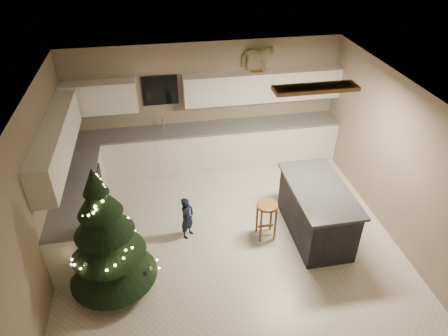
{
  "coord_description": "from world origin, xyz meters",
  "views": [
    {
      "loc": [
        -0.96,
        -5.01,
        4.8
      ],
      "look_at": [
        0.0,
        0.35,
        1.15
      ],
      "focal_mm": 32.0,
      "sensor_mm": 36.0,
      "label": 1
    }
  ],
  "objects": [
    {
      "name": "christmas_tree",
      "position": [
        -1.85,
        -0.75,
        0.86
      ],
      "size": [
        1.31,
        1.26,
        2.09
      ],
      "rotation": [
        0.0,
        0.0,
        -0.11
      ],
      "color": "#3F2816",
      "rests_on": "ground_plane"
    },
    {
      "name": "island",
      "position": [
        1.47,
        -0.2,
        0.48
      ],
      "size": [
        0.9,
        1.7,
        0.95
      ],
      "color": "black",
      "rests_on": "ground_plane"
    },
    {
      "name": "cabinetry",
      "position": [
        -0.91,
        1.65,
        0.76
      ],
      "size": [
        5.5,
        3.2,
        2.0
      ],
      "color": "silver",
      "rests_on": "ground_plane"
    },
    {
      "name": "rocking_horse",
      "position": [
        1.0,
        2.33,
        2.29
      ],
      "size": [
        0.68,
        0.45,
        0.55
      ],
      "rotation": [
        0.0,
        0.0,
        1.28
      ],
      "color": "brown",
      "rests_on": "cabinetry"
    },
    {
      "name": "bar_stool",
      "position": [
        0.63,
        -0.13,
        0.51
      ],
      "size": [
        0.35,
        0.35,
        0.67
      ],
      "rotation": [
        0.0,
        0.0,
        0.0
      ],
      "color": "brown",
      "rests_on": "ground_plane"
    },
    {
      "name": "ground_plane",
      "position": [
        0.0,
        0.0,
        0.0
      ],
      "size": [
        5.5,
        5.5,
        0.0
      ],
      "primitive_type": "plane",
      "color": "beige"
    },
    {
      "name": "toddler",
      "position": [
        -0.67,
        0.1,
        0.39
      ],
      "size": [
        0.33,
        0.34,
        0.78
      ],
      "primitive_type": "imported",
      "rotation": [
        0.0,
        0.0,
        0.83
      ],
      "color": "black",
      "rests_on": "ground_plane"
    },
    {
      "name": "room_shell",
      "position": [
        0.02,
        0.0,
        1.75
      ],
      "size": [
        5.52,
        5.02,
        2.61
      ],
      "color": "gray",
      "rests_on": "ground_plane"
    }
  ]
}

